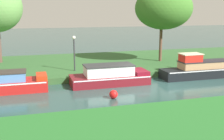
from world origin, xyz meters
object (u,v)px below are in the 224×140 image
at_px(willow_tree_centre, 164,8).
at_px(mooring_post_near, 182,63).
at_px(maroon_barge, 110,76).
at_px(black_cruiser, 218,68).
at_px(lamp_post, 74,49).
at_px(channel_buoy, 113,94).

xyz_separation_m(willow_tree_centre, mooring_post_near, (0.17, -2.95, -3.91)).
height_order(willow_tree_centre, mooring_post_near, willow_tree_centre).
xyz_separation_m(maroon_barge, mooring_post_near, (5.85, 1.34, 0.31)).
distance_m(black_cruiser, willow_tree_centre, 6.42).
xyz_separation_m(black_cruiser, lamp_post, (-9.81, 2.72, 1.43)).
distance_m(maroon_barge, channel_buoy, 3.01).
bearing_deg(black_cruiser, channel_buoy, -161.25).
distance_m(maroon_barge, willow_tree_centre, 8.27).
xyz_separation_m(lamp_post, mooring_post_near, (7.68, -1.38, -1.15)).
bearing_deg(mooring_post_near, maroon_barge, -167.13).
bearing_deg(mooring_post_near, black_cruiser, -32.11).
xyz_separation_m(willow_tree_centre, channel_buoy, (-6.31, -7.21, -4.51)).
bearing_deg(black_cruiser, maroon_barge, -180.00).
bearing_deg(channel_buoy, lamp_post, 101.96).
xyz_separation_m(willow_tree_centre, lamp_post, (-7.51, -1.57, -2.76)).
distance_m(willow_tree_centre, channel_buoy, 10.60).
bearing_deg(maroon_barge, willow_tree_centre, 37.10).
bearing_deg(mooring_post_near, willow_tree_centre, 93.38).
distance_m(willow_tree_centre, lamp_post, 8.15).
relative_size(willow_tree_centre, channel_buoy, 13.25).
height_order(black_cruiser, lamp_post, lamp_post).
bearing_deg(willow_tree_centre, lamp_post, -168.21).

